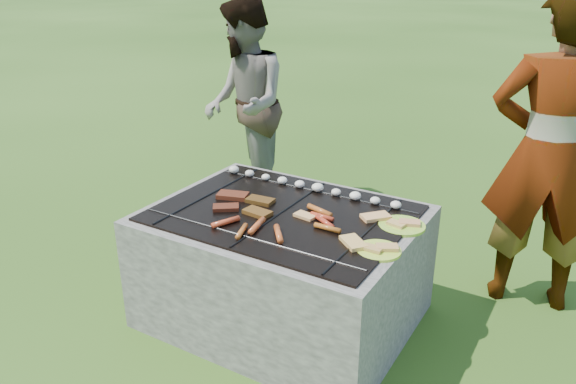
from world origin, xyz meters
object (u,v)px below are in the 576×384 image
plate_far (402,225)px  cook (549,155)px  fire_pit (283,270)px  bystander (245,105)px  plate_near (379,250)px

plate_far → cook: cook is taller
fire_pit → cook: (1.07, 0.85, 0.57)m
cook → bystander: cook is taller
plate_far → bystander: size_ratio=0.19×
bystander → cook: bearing=39.5°
fire_pit → plate_near: plate_near is taller
fire_pit → bystander: 1.67m
fire_pit → bystander: (-1.06, 1.19, 0.49)m
plate_far → bystander: 1.93m
plate_far → cook: 0.89m
plate_near → bystander: 2.09m
bystander → fire_pit: bearing=0.2°
fire_pit → cook: cook is taller
bystander → plate_far: bearing=16.1°
plate_far → plate_near: 0.28m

